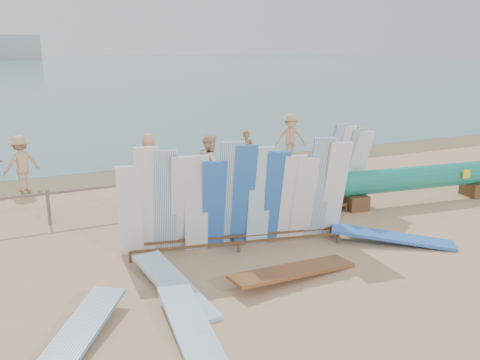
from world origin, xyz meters
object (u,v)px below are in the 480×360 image
beachgoer_8 (211,166)px  stroller (206,178)px  vendor_table (297,206)px  flat_board_d (392,243)px  flat_board_c (293,278)px  beachgoer_3 (21,163)px  main_surfboard_rack (237,201)px  beach_chair_left (172,187)px  beach_chair_right (194,183)px  outrigger_canoe (419,179)px  flat_board_a (173,290)px  beachgoer_6 (149,160)px  side_surfboard_rack (342,171)px  beachgoer_10 (355,149)px  flat_board_b (193,339)px  beachgoer_9 (291,137)px  beachgoer_7 (246,153)px  flat_board_e (76,347)px

beachgoer_8 → stroller: bearing=12.4°
vendor_table → flat_board_d: vendor_table is taller
flat_board_c → beachgoer_3: size_ratio=1.57×
main_surfboard_rack → stroller: (0.99, 4.45, -0.67)m
beach_chair_left → beachgoer_8: bearing=-13.2°
vendor_table → beach_chair_right: (-1.50, 3.58, -0.10)m
outrigger_canoe → flat_board_c: 6.36m
vendor_table → flat_board_d: bearing=-43.4°
main_surfboard_rack → beachgoer_3: 8.06m
beachgoer_8 → beachgoer_3: bearing=74.1°
outrigger_canoe → stroller: size_ratio=6.89×
flat_board_a → flat_board_c: flat_board_c is taller
vendor_table → beachgoer_6: (-2.56, 4.67, 0.49)m
side_surfboard_rack → flat_board_d: size_ratio=0.90×
flat_board_d → beachgoer_6: (-3.66, 6.95, 0.86)m
main_surfboard_rack → outrigger_canoe: (6.08, 1.00, -0.43)m
flat_board_c → beachgoer_10: (6.30, 6.45, 0.80)m
main_surfboard_rack → side_surfboard_rack: main_surfboard_rack is taller
flat_board_b → beachgoer_3: (-1.93, 9.94, 0.86)m
beachgoer_3 → beachgoer_8: bearing=127.1°
outrigger_canoe → beachgoer_9: bearing=101.7°
main_surfboard_rack → beach_chair_right: (0.69, 4.69, -0.83)m
beachgoer_7 → flat_board_c: bearing=-64.7°
main_surfboard_rack → beach_chair_right: main_surfboard_rack is taller
vendor_table → flat_board_c: bearing=-101.4°
flat_board_e → flat_board_a: size_ratio=1.00×
side_surfboard_rack → beachgoer_8: 3.80m
flat_board_c → beachgoer_6: size_ratio=1.58×
outrigger_canoe → flat_board_d: (-2.79, -2.18, -0.67)m
beach_chair_right → flat_board_b: bearing=-105.6°
vendor_table → beach_chair_left: size_ratio=1.23×
flat_board_b → flat_board_c: (2.46, 1.20, 0.00)m
beach_chair_left → beachgoer_9: 6.23m
flat_board_b → beachgoer_3: bearing=105.7°
flat_board_b → beach_chair_left: (2.03, 7.45, 0.26)m
outrigger_canoe → vendor_table: 3.91m
vendor_table → main_surfboard_rack: bearing=-132.3°
vendor_table → stroller: (-1.19, 3.35, 0.06)m
beach_chair_left → beachgoer_7: (3.10, 1.44, 0.51)m
beachgoer_9 → beachgoer_3: 9.55m
flat_board_c → beach_chair_left: bearing=-3.7°
side_surfboard_rack → beachgoer_10: 4.59m
main_surfboard_rack → beachgoer_10: 8.17m
vendor_table → flat_board_a: vendor_table is taller
flat_board_a → beachgoer_7: beachgoer_7 is taller
beach_chair_right → beachgoer_3: size_ratio=0.53×
main_surfboard_rack → flat_board_d: 3.66m
flat_board_a → beachgoer_7: 8.78m
beachgoer_10 → beachgoer_9: bearing=-160.7°
beach_chair_right → beachgoer_7: beachgoer_7 is taller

